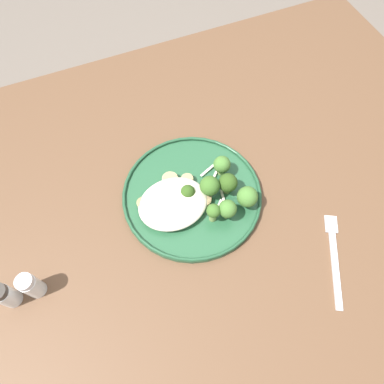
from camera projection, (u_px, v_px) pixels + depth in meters
The scene contains 23 objects.
ground at pixel (192, 288), 1.37m from camera, with size 6.00×6.00×0.00m, color #665B51.
wooden_dining_table at pixel (192, 223), 0.79m from camera, with size 1.40×1.00×0.74m.
dinner_plate at pixel (192, 195), 0.72m from camera, with size 0.29×0.29×0.02m.
noodle_bed at pixel (173, 204), 0.69m from camera, with size 0.14×0.12×0.03m.
seared_scallop_front_small at pixel (143, 204), 0.70m from camera, with size 0.02×0.02×0.02m.
seared_scallop_half_hidden at pixel (187, 179), 0.72m from camera, with size 0.03×0.03×0.01m.
seared_scallop_rear_pale at pixel (179, 214), 0.69m from camera, with size 0.02×0.02×0.02m.
seared_scallop_left_edge at pixel (170, 180), 0.72m from camera, with size 0.03×0.03×0.01m.
seared_scallop_center_golden at pixel (204, 199), 0.70m from camera, with size 0.03×0.03×0.01m.
broccoli_floret_rear_charred at pixel (228, 209), 0.67m from camera, with size 0.04×0.04×0.05m.
broccoli_floret_left_leaning at pixel (228, 183), 0.69m from camera, with size 0.04×0.04×0.05m.
broccoli_floret_center_pile at pixel (213, 212), 0.67m from camera, with size 0.03×0.03×0.05m.
broccoli_floret_tall_stalk at pixel (247, 197), 0.68m from camera, with size 0.04×0.04×0.05m.
broccoli_floret_near_rim at pixel (222, 165), 0.72m from camera, with size 0.04×0.04×0.05m.
broccoli_floret_split_head at pixel (210, 186), 0.68m from camera, with size 0.04×0.04×0.06m.
broccoli_floret_right_tilted at pixel (188, 192), 0.69m from camera, with size 0.03×0.03×0.04m.
onion_sliver_short_strip at pixel (217, 170), 0.74m from camera, with size 0.05×0.01×0.00m, color silver.
onion_sliver_curled_piece at pixel (224, 202), 0.71m from camera, with size 0.06×0.01×0.00m, color silver.
onion_sliver_pale_crescent at pixel (208, 170), 0.74m from camera, with size 0.04×0.01×0.00m, color silver.
onion_sliver_long_sliver at pixel (218, 208), 0.70m from camera, with size 0.04×0.01×0.00m, color silver.
dinner_fork at pixel (334, 256), 0.66m from camera, with size 0.10×0.17×0.00m.
salt_shaker at pixel (31, 286), 0.61m from camera, with size 0.03×0.03×0.07m.
pepper_shaker at pixel (6, 296), 0.60m from camera, with size 0.03×0.03×0.07m.
Camera 1 is at (0.12, 0.28, 1.39)m, focal length 32.33 mm.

